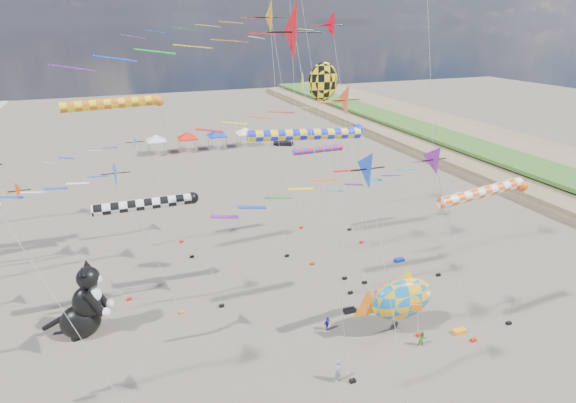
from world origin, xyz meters
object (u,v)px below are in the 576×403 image
(child_blue, at_px, (327,323))
(parked_car, at_px, (284,142))
(fish_inflatable, at_px, (401,299))
(person_adult, at_px, (338,371))
(child_green, at_px, (422,339))
(cat_inflatable, at_px, (81,299))

(child_blue, distance_m, parked_car, 51.22)
(child_blue, relative_size, parked_car, 0.31)
(fish_inflatable, xyz_separation_m, person_adult, (-6.06, -2.74, -1.92))
(fish_inflatable, distance_m, child_green, 2.92)
(fish_inflatable, xyz_separation_m, child_green, (0.63, -1.90, -2.12))
(person_adult, distance_m, child_blue, 4.86)
(fish_inflatable, height_order, child_green, fish_inflatable)
(child_green, height_order, child_blue, child_green)
(child_green, bearing_deg, cat_inflatable, 173.01)
(fish_inflatable, bearing_deg, child_blue, 157.70)
(child_green, xyz_separation_m, child_blue, (-5.22, 3.78, -0.01))
(fish_inflatable, relative_size, child_green, 5.45)
(fish_inflatable, height_order, person_adult, fish_inflatable)
(parked_car, bearing_deg, cat_inflatable, 170.35)
(child_blue, bearing_deg, fish_inflatable, -43.73)
(cat_inflatable, relative_size, person_adult, 3.61)
(child_green, height_order, parked_car, parked_car)
(person_adult, bearing_deg, child_green, -22.08)
(child_blue, bearing_deg, person_adult, -129.08)
(cat_inflatable, bearing_deg, person_adult, -22.35)
(person_adult, relative_size, child_green, 1.35)
(cat_inflatable, distance_m, parked_car, 53.07)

